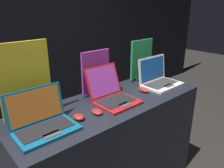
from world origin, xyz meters
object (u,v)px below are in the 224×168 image
at_px(promo_stand_front, 26,84).
at_px(mouse_middle, 97,112).
at_px(promo_stand_back, 141,61).
at_px(promo_stand_middle, 96,74).
at_px(mouse_back, 144,90).
at_px(laptop_front, 42,121).
at_px(laptop_middle, 112,94).
at_px(mouse_front, 79,117).
at_px(laptop_back, 158,78).

height_order(promo_stand_front, mouse_middle, promo_stand_front).
xyz_separation_m(promo_stand_front, promo_stand_back, (1.21, 0.05, -0.06)).
height_order(promo_stand_middle, mouse_back, promo_stand_middle).
bearing_deg(promo_stand_middle, promo_stand_front, -176.42).
bearing_deg(mouse_middle, laptop_front, 171.17).
bearing_deg(mouse_back, promo_stand_middle, 143.46).
distance_m(laptop_front, laptop_middle, 0.61).
height_order(mouse_back, promo_stand_back, promo_stand_back).
relative_size(promo_stand_middle, mouse_back, 3.51).
bearing_deg(promo_stand_back, laptop_front, -168.45).
relative_size(mouse_front, laptop_back, 0.24).
xyz_separation_m(promo_stand_front, laptop_middle, (0.61, -0.17, -0.19)).
bearing_deg(laptop_middle, promo_stand_back, 19.87).
height_order(laptop_front, promo_stand_front, promo_stand_front).
relative_size(promo_stand_front, promo_stand_middle, 1.37).
bearing_deg(mouse_front, promo_stand_back, 16.68).
bearing_deg(laptop_back, laptop_front, -179.05).
relative_size(mouse_middle, promo_stand_back, 0.24).
distance_m(mouse_back, promo_stand_back, 0.41).
xyz_separation_m(laptop_front, promo_stand_middle, (0.61, 0.24, 0.12)).
height_order(mouse_middle, mouse_back, mouse_back).
distance_m(laptop_back, promo_stand_back, 0.26).
relative_size(laptop_middle, mouse_back, 3.35).
bearing_deg(promo_stand_front, mouse_back, -12.72).
xyz_separation_m(promo_stand_middle, laptop_back, (0.60, -0.22, -0.12)).
xyz_separation_m(laptop_front, laptop_back, (1.21, 0.02, 0.00)).
height_order(laptop_front, mouse_back, laptop_front).
relative_size(promo_stand_middle, laptop_back, 1.00).
relative_size(promo_stand_front, promo_stand_back, 1.29).
xyz_separation_m(laptop_middle, laptop_back, (0.60, -0.01, -0.00)).
bearing_deg(promo_stand_front, mouse_middle, -33.91).
bearing_deg(mouse_middle, mouse_back, 4.43).
bearing_deg(promo_stand_middle, mouse_middle, -127.19).
relative_size(laptop_back, mouse_back, 3.50).
distance_m(laptop_middle, promo_stand_middle, 0.24).
distance_m(mouse_middle, mouse_back, 0.57).
bearing_deg(mouse_back, mouse_middle, -175.57).
bearing_deg(laptop_front, laptop_back, 0.95).
height_order(promo_stand_middle, promo_stand_back, promo_stand_back).
xyz_separation_m(laptop_back, promo_stand_back, (0.00, 0.23, 0.13)).
height_order(promo_stand_front, laptop_middle, promo_stand_front).
relative_size(mouse_front, promo_stand_middle, 0.24).
bearing_deg(mouse_middle, promo_stand_back, 20.40).
distance_m(promo_stand_front, promo_stand_back, 1.21).
xyz_separation_m(laptop_front, laptop_middle, (0.61, 0.03, 0.00)).
relative_size(laptop_front, mouse_front, 4.06).
distance_m(laptop_front, promo_stand_back, 1.24).
xyz_separation_m(laptop_middle, promo_stand_back, (0.60, 0.22, 0.13)).
bearing_deg(promo_stand_back, laptop_back, -90.00).
xyz_separation_m(promo_stand_front, promo_stand_middle, (0.61, 0.04, -0.07)).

